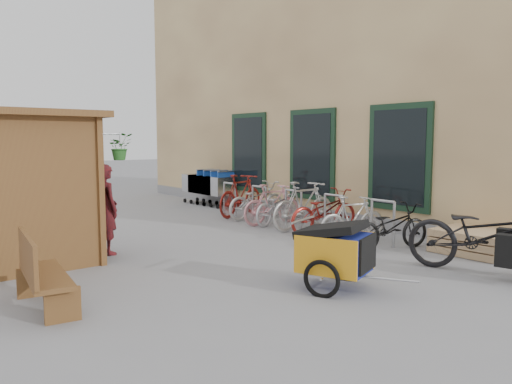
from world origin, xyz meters
TOP-DOWN VIEW (x-y plane):
  - ground at (0.00, 0.00)m, footprint 80.00×80.00m
  - building at (6.49, 4.50)m, footprint 6.07×13.00m
  - kiosk at (-3.28, 2.47)m, footprint 2.49×1.65m
  - bike_rack at (2.30, 2.40)m, footprint 0.05×5.35m
  - pallet_stack at (3.00, -1.40)m, footprint 1.00×1.20m
  - bench at (-3.67, 0.30)m, footprint 0.62×1.45m
  - shopping_carts at (3.00, 6.93)m, footprint 0.60×2.03m
  - child_trailer at (-0.39, -1.26)m, footprint 1.04×1.60m
  - cargo_bike at (1.78, -2.19)m, footprint 1.24×2.33m
  - person_kiosk at (-1.93, 2.57)m, footprint 0.40×0.58m
  - bike_0 at (2.14, -0.31)m, footprint 1.68×0.95m
  - bike_1 at (2.16, 0.60)m, footprint 1.54×0.77m
  - bike_2 at (2.42, 1.58)m, footprint 1.81×0.77m
  - bike_3 at (2.34, 2.11)m, footprint 1.79×0.52m
  - bike_4 at (2.38, 2.99)m, footprint 1.69×0.85m
  - bike_5 at (2.24, 3.05)m, footprint 1.61×0.58m
  - bike_6 at (2.50, 3.94)m, footprint 1.79×0.70m
  - bike_7 at (2.45, 4.54)m, footprint 1.88×1.04m

SIDE VIEW (x-z plane):
  - ground at x=0.00m, z-range 0.00..0.00m
  - pallet_stack at x=3.00m, z-range 0.01..0.41m
  - bike_0 at x=2.14m, z-range 0.00..0.83m
  - bike_4 at x=2.38m, z-range 0.00..0.85m
  - bike_1 at x=2.16m, z-range 0.00..0.89m
  - bench at x=-3.67m, z-range 0.01..0.90m
  - bike_2 at x=2.42m, z-range 0.00..0.93m
  - bike_6 at x=2.50m, z-range 0.00..0.93m
  - bike_5 at x=2.24m, z-range 0.00..0.95m
  - child_trailer at x=-0.39m, z-range 0.05..0.98m
  - bike_rack at x=2.30m, z-range 0.08..0.95m
  - bike_3 at x=2.34m, z-range 0.00..1.07m
  - bike_7 at x=2.45m, z-range 0.00..1.09m
  - cargo_bike at x=1.78m, z-range -0.01..1.16m
  - shopping_carts at x=3.00m, z-range 0.09..1.17m
  - person_kiosk at x=-1.93m, z-range 0.00..1.55m
  - kiosk at x=-3.28m, z-range 0.35..2.75m
  - building at x=6.49m, z-range -0.01..6.99m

